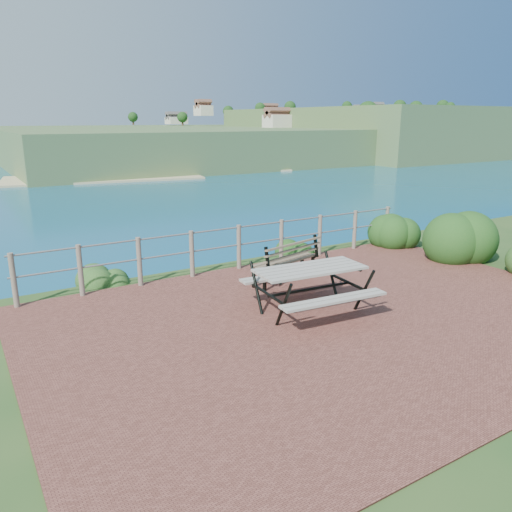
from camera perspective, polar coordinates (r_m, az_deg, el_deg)
The scene contains 9 objects.
ground at distance 8.72m, azimuth 9.10°, elevation -6.93°, with size 10.00×7.00×0.12m, color brown.
safety_railing at distance 11.16m, azimuth -1.97°, elevation 1.31°, with size 9.40×0.10×1.00m.
distant_bay at distance 274.58m, azimuth 9.27°, elevation 14.14°, with size 290.00×232.36×24.00m.
picnic_table at distance 8.69m, azimuth 6.17°, elevation -3.30°, with size 1.96×1.65×0.80m.
park_bench at distance 10.27m, azimuth 3.29°, elevation 0.21°, with size 1.66×0.76×0.91m.
shrub_right_front at distance 13.20m, azimuth 21.33°, elevation -0.11°, with size 1.36×1.36×1.94m, color #164A18.
shrub_right_edge at distance 14.14m, azimuth 15.35°, elevation 1.39°, with size 1.17×1.17×1.66m, color #164A18.
shrub_lip_west at distance 10.93m, azimuth -16.65°, elevation -2.76°, with size 0.78×0.78×0.53m, color #244E1D.
shrub_lip_east at distance 12.78m, azimuth 4.16°, elevation 0.45°, with size 0.82×0.82×0.59m, color #164A18.
Camera 1 is at (-5.33, -6.07, 3.27)m, focal length 35.00 mm.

